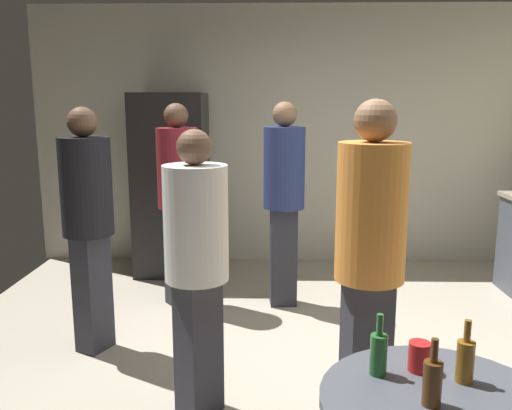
# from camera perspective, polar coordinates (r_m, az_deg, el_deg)

# --- Properties ---
(ground_plane) EXTENTS (5.20, 5.20, 0.10)m
(ground_plane) POSITION_cam_1_polar(r_m,az_deg,el_deg) (3.53, 4.27, -18.93)
(ground_plane) COLOR #B2A893
(wall_back) EXTENTS (5.32, 0.06, 2.70)m
(wall_back) POSITION_cam_1_polar(r_m,az_deg,el_deg) (5.70, 3.14, 7.32)
(wall_back) COLOR beige
(wall_back) RESTS_ON ground_plane
(refrigerator) EXTENTS (0.70, 0.68, 1.80)m
(refrigerator) POSITION_cam_1_polar(r_m,az_deg,el_deg) (5.41, -9.04, 2.21)
(refrigerator) COLOR black
(refrigerator) RESTS_ON ground_plane
(beer_bottle_amber) EXTENTS (0.06, 0.06, 0.23)m
(beer_bottle_amber) POSITION_cam_1_polar(r_m,az_deg,el_deg) (2.07, 21.55, -15.16)
(beer_bottle_amber) COLOR #8C5919
(beer_bottle_amber) RESTS_ON foreground_table
(beer_bottle_brown) EXTENTS (0.06, 0.06, 0.23)m
(beer_bottle_brown) POSITION_cam_1_polar(r_m,az_deg,el_deg) (1.90, 18.41, -17.51)
(beer_bottle_brown) COLOR #593314
(beer_bottle_brown) RESTS_ON foreground_table
(beer_bottle_green) EXTENTS (0.06, 0.06, 0.23)m
(beer_bottle_green) POSITION_cam_1_polar(r_m,az_deg,el_deg) (2.04, 13.02, -15.17)
(beer_bottle_green) COLOR #26662D
(beer_bottle_green) RESTS_ON foreground_table
(plastic_cup_red) EXTENTS (0.08, 0.08, 0.11)m
(plastic_cup_red) POSITION_cam_1_polar(r_m,az_deg,el_deg) (2.11, 17.12, -15.28)
(plastic_cup_red) COLOR red
(plastic_cup_red) RESTS_ON foreground_table
(person_in_maroon_shirt) EXTENTS (0.48, 0.48, 1.70)m
(person_in_maroon_shirt) POSITION_cam_1_polar(r_m,az_deg,el_deg) (4.47, -8.36, 1.71)
(person_in_maroon_shirt) COLOR #2D2D38
(person_in_maroon_shirt) RESTS_ON ground_plane
(person_in_white_shirt) EXTENTS (0.48, 0.48, 1.57)m
(person_in_white_shirt) POSITION_cam_1_polar(r_m,az_deg,el_deg) (2.84, -6.40, -5.23)
(person_in_white_shirt) COLOR #2D2D38
(person_in_white_shirt) RESTS_ON ground_plane
(person_in_black_shirt) EXTENTS (0.45, 0.45, 1.68)m
(person_in_black_shirt) POSITION_cam_1_polar(r_m,az_deg,el_deg) (3.74, -17.62, -0.71)
(person_in_black_shirt) COLOR #2D2D38
(person_in_black_shirt) RESTS_ON ground_plane
(person_in_orange_shirt) EXTENTS (0.41, 0.41, 1.72)m
(person_in_orange_shirt) POSITION_cam_1_polar(r_m,az_deg,el_deg) (2.65, 12.14, -4.48)
(person_in_orange_shirt) COLOR #2D2D38
(person_in_orange_shirt) RESTS_ON ground_plane
(person_in_navy_shirt) EXTENTS (0.36, 0.36, 1.72)m
(person_in_navy_shirt) POSITION_cam_1_polar(r_m,az_deg,el_deg) (4.40, 3.02, 1.75)
(person_in_navy_shirt) COLOR #2D2D38
(person_in_navy_shirt) RESTS_ON ground_plane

